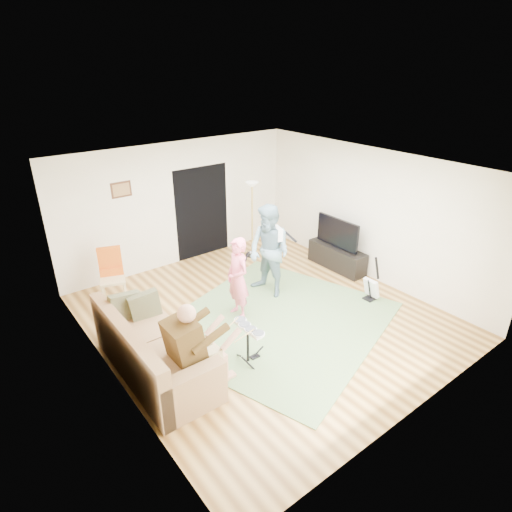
# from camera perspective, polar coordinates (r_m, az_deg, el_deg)

# --- Properties ---
(floor) EXTENTS (6.00, 6.00, 0.00)m
(floor) POSITION_cam_1_polar(r_m,az_deg,el_deg) (7.84, 1.15, -7.99)
(floor) COLOR brown
(floor) RESTS_ON ground
(walls) EXTENTS (5.50, 6.00, 2.70)m
(walls) POSITION_cam_1_polar(r_m,az_deg,el_deg) (7.20, 1.24, 1.07)
(walls) COLOR silver
(walls) RESTS_ON floor
(ceiling) EXTENTS (6.00, 6.00, 0.00)m
(ceiling) POSITION_cam_1_polar(r_m,az_deg,el_deg) (6.77, 1.34, 11.58)
(ceiling) COLOR white
(ceiling) RESTS_ON walls
(window_blinds) EXTENTS (0.00, 2.05, 2.05)m
(window_blinds) POSITION_cam_1_polar(r_m,az_deg,el_deg) (6.13, -20.46, -3.04)
(window_blinds) COLOR olive
(window_blinds) RESTS_ON walls
(doorway) EXTENTS (2.10, 0.00, 2.10)m
(doorway) POSITION_cam_1_polar(r_m,az_deg,el_deg) (9.90, -7.20, 5.82)
(doorway) COLOR black
(doorway) RESTS_ON walls
(picture_frame) EXTENTS (0.42, 0.03, 0.32)m
(picture_frame) POSITION_cam_1_polar(r_m,az_deg,el_deg) (8.93, -17.54, 8.44)
(picture_frame) COLOR #3F2314
(picture_frame) RESTS_ON walls
(area_rug) EXTENTS (4.54, 4.34, 0.02)m
(area_rug) POSITION_cam_1_polar(r_m,az_deg,el_deg) (7.70, 2.88, -8.66)
(area_rug) COLOR #5B7D4C
(area_rug) RESTS_ON floor
(sofa) EXTENTS (0.97, 2.35, 0.95)m
(sofa) POSITION_cam_1_polar(r_m,az_deg,el_deg) (6.58, -14.02, -12.84)
(sofa) COLOR #9A744D
(sofa) RESTS_ON floor
(drummer) EXTENTS (0.90, 0.50, 1.38)m
(drummer) POSITION_cam_1_polar(r_m,az_deg,el_deg) (6.11, -7.83, -12.92)
(drummer) COLOR #4B3415
(drummer) RESTS_ON sofa
(drum_kit) EXTENTS (0.36, 0.64, 0.66)m
(drum_kit) POSITION_cam_1_polar(r_m,az_deg,el_deg) (6.63, -1.09, -11.91)
(drum_kit) COLOR black
(drum_kit) RESTS_ON floor
(singer) EXTENTS (0.41, 0.58, 1.51)m
(singer) POSITION_cam_1_polar(r_m,az_deg,el_deg) (7.49, -2.44, -3.02)
(singer) COLOR pink
(singer) RESTS_ON floor
(microphone) EXTENTS (0.06, 0.06, 0.24)m
(microphone) POSITION_cam_1_polar(r_m,az_deg,el_deg) (7.43, -1.24, -0.05)
(microphone) COLOR black
(microphone) RESTS_ON singer
(guitarist) EXTENTS (0.82, 0.98, 1.82)m
(guitarist) POSITION_cam_1_polar(r_m,az_deg,el_deg) (8.14, 1.77, 0.60)
(guitarist) COLOR #6A8C9C
(guitarist) RESTS_ON floor
(guitar_held) EXTENTS (0.30, 0.61, 0.26)m
(guitar_held) POSITION_cam_1_polar(r_m,az_deg,el_deg) (8.13, 2.90, 3.06)
(guitar_held) COLOR white
(guitar_held) RESTS_ON guitarist
(guitar_spare) EXTENTS (0.32, 0.29, 0.90)m
(guitar_spare) POSITION_cam_1_polar(r_m,az_deg,el_deg) (8.51, 15.16, -4.10)
(guitar_spare) COLOR black
(guitar_spare) RESTS_ON floor
(torchiere_lamp) EXTENTS (0.32, 0.32, 1.78)m
(torchiere_lamp) POSITION_cam_1_polar(r_m,az_deg,el_deg) (9.69, -0.52, 6.64)
(torchiere_lamp) COLOR black
(torchiere_lamp) RESTS_ON floor
(dining_chair) EXTENTS (0.58, 0.60, 1.06)m
(dining_chair) POSITION_cam_1_polar(r_m,az_deg,el_deg) (8.55, -18.59, -3.51)
(dining_chair) COLOR beige
(dining_chair) RESTS_ON floor
(tv_cabinet) EXTENTS (0.40, 1.40, 0.50)m
(tv_cabinet) POSITION_cam_1_polar(r_m,az_deg,el_deg) (9.62, 10.74, -0.18)
(tv_cabinet) COLOR black
(tv_cabinet) RESTS_ON floor
(television) EXTENTS (0.06, 1.11, 0.63)m
(television) POSITION_cam_1_polar(r_m,az_deg,el_deg) (9.35, 10.82, 3.07)
(television) COLOR black
(television) RESTS_ON tv_cabinet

